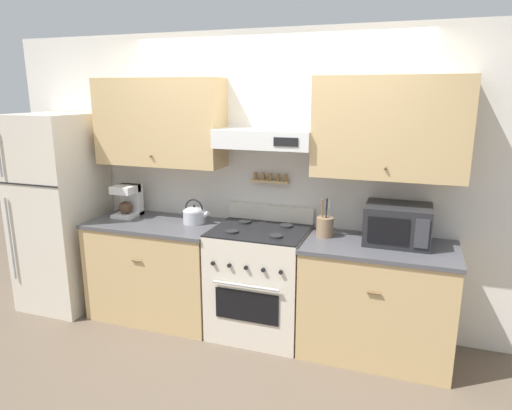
# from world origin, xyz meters

# --- Properties ---
(ground_plane) EXTENTS (16.00, 16.00, 0.00)m
(ground_plane) POSITION_xyz_m (0.00, 0.00, 0.00)
(ground_plane) COLOR brown
(wall_back) EXTENTS (5.20, 0.46, 2.55)m
(wall_back) POSITION_xyz_m (-0.01, 0.63, 1.46)
(wall_back) COLOR silver
(wall_back) RESTS_ON ground_plane
(counter_left) EXTENTS (1.20, 0.67, 0.91)m
(counter_left) POSITION_xyz_m (-0.99, 0.34, 0.45)
(counter_left) COLOR tan
(counter_left) RESTS_ON ground_plane
(counter_right) EXTENTS (1.16, 0.67, 0.91)m
(counter_right) POSITION_xyz_m (0.97, 0.34, 0.45)
(counter_right) COLOR tan
(counter_right) RESTS_ON ground_plane
(stove_range) EXTENTS (0.78, 0.67, 1.07)m
(stove_range) POSITION_xyz_m (0.00, 0.34, 0.47)
(stove_range) COLOR beige
(stove_range) RESTS_ON ground_plane
(refrigerator) EXTENTS (0.67, 0.75, 1.85)m
(refrigerator) POSITION_xyz_m (-2.00, 0.29, 0.92)
(refrigerator) COLOR beige
(refrigerator) RESTS_ON ground_plane
(tea_kettle) EXTENTS (0.25, 0.20, 0.22)m
(tea_kettle) POSITION_xyz_m (-0.64, 0.42, 0.98)
(tea_kettle) COLOR #B7B7BC
(tea_kettle) RESTS_ON counter_left
(coffee_maker) EXTENTS (0.20, 0.25, 0.29)m
(coffee_maker) POSITION_xyz_m (-1.34, 0.45, 1.06)
(coffee_maker) COLOR white
(coffee_maker) RESTS_ON counter_left
(microwave) EXTENTS (0.49, 0.40, 0.30)m
(microwave) POSITION_xyz_m (1.08, 0.44, 1.06)
(microwave) COLOR #232326
(microwave) RESTS_ON counter_right
(utensil_crock) EXTENTS (0.14, 0.14, 0.31)m
(utensil_crock) POSITION_xyz_m (0.53, 0.42, 0.99)
(utensil_crock) COLOR #8E7051
(utensil_crock) RESTS_ON counter_right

